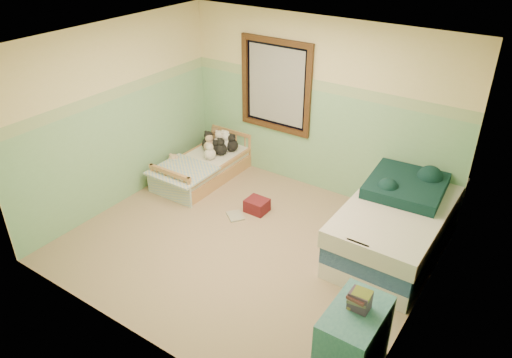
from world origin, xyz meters
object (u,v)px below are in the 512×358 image
Objects in this scene: plush_floor_tan at (175,169)px; twin_bed_frame at (394,240)px; dresser at (353,341)px; plush_floor_cream at (170,176)px; toddler_bed_frame at (204,172)px; red_pillow at (257,205)px; floor_book at (235,216)px.

plush_floor_tan is 0.13× the size of twin_bed_frame.
dresser is at bearing -25.49° from plush_floor_tan.
twin_bed_frame is at bearing 6.19° from plush_floor_cream.
dresser reaches higher than toddler_bed_frame.
twin_bed_frame is (3.41, 0.37, -0.01)m from plush_floor_cream.
plush_floor_cream is at bearing 156.47° from dresser.
plush_floor_tan reaches higher than plush_floor_cream.
floor_book is at bearing -120.65° from red_pillow.
red_pillow is 1.15× the size of floor_book.
red_pillow is at bearing -15.25° from toddler_bed_frame.
plush_floor_cream reaches higher than twin_bed_frame.
plush_floor_cream is 0.93× the size of floor_book.
plush_floor_cream is 0.81× the size of red_pillow.
plush_floor_tan is at bearing 109.65° from plush_floor_cream.
toddler_bed_frame is at bearing 164.75° from red_pillow.
plush_floor_tan is 0.90× the size of red_pillow.
twin_bed_frame is at bearing 51.31° from floor_book.
twin_bed_frame is 2.03m from dresser.
twin_bed_frame is 2.88× the size of dresser.
red_pillow is at bearing 95.32° from floor_book.
dresser is 2.81× the size of floor_book.
twin_bed_frame is at bearing 8.40° from red_pillow.
plush_floor_tan is at bearing -148.25° from toddler_bed_frame.
plush_floor_tan reaches higher than toddler_bed_frame.
floor_book is (1.44, -0.37, -0.12)m from plush_floor_tan.
toddler_bed_frame is 5.22× the size of red_pillow.
dresser is at bearing -31.04° from toddler_bed_frame.
twin_bed_frame reaches higher than red_pillow.
red_pillow is at bearing 141.85° from dresser.
toddler_bed_frame is 0.74× the size of twin_bed_frame.
dresser is (3.79, -1.81, 0.23)m from plush_floor_tan.
plush_floor_tan is 1.04× the size of floor_book.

